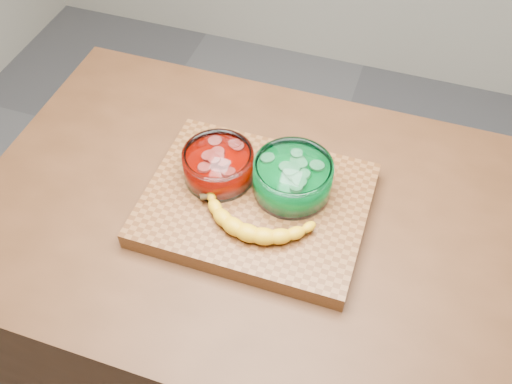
% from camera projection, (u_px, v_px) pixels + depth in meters
% --- Properties ---
extents(ground, '(3.50, 3.50, 0.00)m').
position_uv_depth(ground, '(256.00, 378.00, 1.88)').
color(ground, '#5E5E63').
rests_on(ground, ground).
extents(counter, '(1.20, 0.80, 0.90)m').
position_uv_depth(counter, '(256.00, 313.00, 1.54)').
color(counter, '#4D2C17').
rests_on(counter, ground).
extents(cutting_board, '(0.45, 0.35, 0.04)m').
position_uv_depth(cutting_board, '(256.00, 204.00, 1.18)').
color(cutting_board, brown).
rests_on(cutting_board, counter).
extents(bowl_red, '(0.15, 0.15, 0.07)m').
position_uv_depth(bowl_red, '(219.00, 165.00, 1.18)').
color(bowl_red, white).
rests_on(bowl_red, cutting_board).
extents(bowl_green, '(0.16, 0.16, 0.08)m').
position_uv_depth(bowl_green, '(293.00, 178.00, 1.15)').
color(bowl_green, white).
rests_on(bowl_green, cutting_board).
extents(banana, '(0.27, 0.12, 0.04)m').
position_uv_depth(banana, '(255.00, 221.00, 1.10)').
color(banana, gold).
rests_on(banana, cutting_board).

